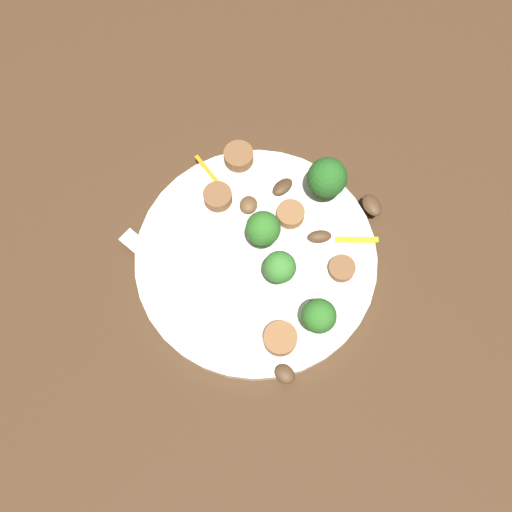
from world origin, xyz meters
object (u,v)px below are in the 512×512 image
object	(u,v)px
broccoli_floret_3	(280,268)
mushroom_2	(320,236)
sausage_slice_0	(342,268)
sausage_slice_1	(239,156)
sausage_slice_4	(280,339)
sausage_slice_3	(290,214)
mushroom_3	(285,374)
plate	(256,258)
mushroom_0	(282,187)
mushroom_4	(248,205)
broccoli_floret_1	(263,229)
broccoli_floret_0	(319,316)
broccoli_floret_2	(327,178)
pepper_strip_0	(207,170)
mushroom_1	(372,205)
fork	(175,276)
sausage_slice_2	(218,197)
pepper_strip_1	(357,240)

from	to	relation	value
broccoli_floret_3	mushroom_2	size ratio (longest dim) A/B	2.10
sausage_slice_0	sausage_slice_1	bearing A→B (deg)	-26.49
sausage_slice_4	sausage_slice_3	bearing A→B (deg)	-71.55
sausage_slice_4	mushroom_3	distance (m)	0.04
plate	mushroom_0	bearing A→B (deg)	-86.25
mushroom_2	mushroom_4	bearing A→B (deg)	-2.12
broccoli_floret_1	broccoli_floret_0	bearing A→B (deg)	145.10
broccoli_floret_2	broccoli_floret_3	distance (m)	0.12
sausage_slice_1	mushroom_4	distance (m)	0.06
mushroom_3	sausage_slice_1	bearing A→B (deg)	-54.91
broccoli_floret_2	sausage_slice_0	xyz separation A→B (m)	(-0.05, 0.08, -0.03)
broccoli_floret_1	pepper_strip_0	distance (m)	0.11
sausage_slice_0	mushroom_0	size ratio (longest dim) A/B	1.07
sausage_slice_0	mushroom_1	distance (m)	0.08
sausage_slice_0	mushroom_0	bearing A→B (deg)	-33.83
fork	broccoli_floret_0	bearing A→B (deg)	-158.69
sausage_slice_3	sausage_slice_1	bearing A→B (deg)	-27.19
sausage_slice_1	sausage_slice_3	distance (m)	0.09
broccoli_floret_1	sausage_slice_3	xyz separation A→B (m)	(-0.02, -0.04, -0.03)
broccoli_floret_2	sausage_slice_2	bearing A→B (deg)	28.25
broccoli_floret_2	mushroom_3	distance (m)	0.21
sausage_slice_3	sausage_slice_4	world-z (taller)	sausage_slice_4
sausage_slice_3	mushroom_3	xyz separation A→B (m)	(-0.06, 0.16, -0.00)
broccoli_floret_2	mushroom_3	size ratio (longest dim) A/B	2.63
sausage_slice_2	broccoli_floret_0	bearing A→B (deg)	150.42
mushroom_0	sausage_slice_1	bearing A→B (deg)	-12.76
sausage_slice_2	broccoli_floret_2	bearing A→B (deg)	-151.75
plate	sausage_slice_1	xyz separation A→B (m)	(0.07, -0.10, 0.02)
sausage_slice_0	pepper_strip_0	xyz separation A→B (m)	(0.18, -0.05, -0.00)
sausage_slice_3	sausage_slice_4	bearing A→B (deg)	108.45
broccoli_floret_0	mushroom_3	distance (m)	0.07
mushroom_0	mushroom_4	bearing A→B (deg)	54.83
mushroom_3	pepper_strip_0	size ratio (longest dim) A/B	0.49
mushroom_1	mushroom_4	distance (m)	0.14
sausage_slice_3	pepper_strip_1	world-z (taller)	sausage_slice_3
plate	mushroom_0	distance (m)	0.09
sausage_slice_1	mushroom_0	distance (m)	0.06
mushroom_3	sausage_slice_2	bearing A→B (deg)	-45.98
mushroom_0	mushroom_3	bearing A→B (deg)	113.60
broccoli_floret_2	mushroom_2	distance (m)	0.06
sausage_slice_0	pepper_strip_1	world-z (taller)	sausage_slice_0
sausage_slice_0	mushroom_1	bearing A→B (deg)	-92.76
mushroom_1	sausage_slice_1	bearing A→B (deg)	1.82
mushroom_0	pepper_strip_0	world-z (taller)	mushroom_0
sausage_slice_4	pepper_strip_1	size ratio (longest dim) A/B	0.74
mushroom_3	broccoli_floret_3	bearing A→B (deg)	-63.36
broccoli_floret_0	broccoli_floret_2	world-z (taller)	broccoli_floret_2
plate	mushroom_2	distance (m)	0.07
broccoli_floret_3	mushroom_4	world-z (taller)	broccoli_floret_3
sausage_slice_2	mushroom_4	size ratio (longest dim) A/B	1.51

